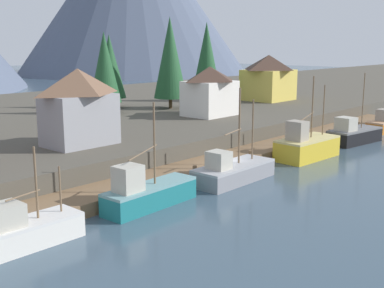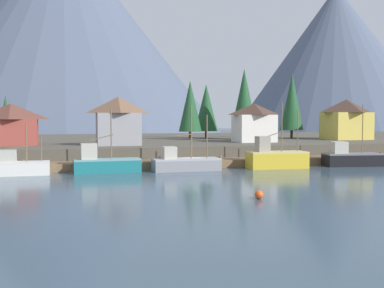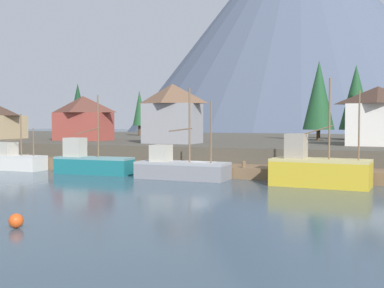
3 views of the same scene
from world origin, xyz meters
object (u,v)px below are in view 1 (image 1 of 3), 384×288
at_px(fishing_boat_grey, 233,171).
at_px(house_grey, 79,106).
at_px(conifer_mid_left, 110,66).
at_px(house_white, 210,91).
at_px(conifer_near_right, 105,67).
at_px(fishing_boat_white, 15,233).
at_px(conifer_near_left, 170,58).
at_px(fishing_boat_black, 353,134).
at_px(fishing_boat_yellow, 306,146).
at_px(house_yellow, 268,77).
at_px(fishing_boat_teal, 147,193).
at_px(conifer_mid_right, 207,57).

relative_size(fishing_boat_grey, house_grey, 1.18).
xyz_separation_m(fishing_boat_grey, conifer_mid_left, (12.46, 32.02, 7.46)).
height_order(house_white, conifer_near_right, conifer_near_right).
bearing_deg(fishing_boat_white, conifer_near_left, 32.98).
bearing_deg(fishing_boat_grey, fishing_boat_black, -1.51).
xyz_separation_m(house_grey, conifer_mid_left, (19.08, 19.48, 2.33)).
xyz_separation_m(fishing_boat_yellow, conifer_mid_left, (0.50, 32.29, 7.10)).
xyz_separation_m(house_white, conifer_near_right, (-7.73, 11.52, 2.87)).
relative_size(fishing_boat_grey, house_white, 1.27).
distance_m(fishing_boat_black, conifer_mid_left, 34.77).
xyz_separation_m(fishing_boat_white, fishing_boat_yellow, (31.73, -0.66, 0.26)).
relative_size(fishing_boat_white, conifer_near_right, 0.71).
bearing_deg(fishing_boat_yellow, house_yellow, 44.29).
height_order(fishing_boat_grey, fishing_boat_black, fishing_boat_black).
bearing_deg(conifer_near_left, fishing_boat_teal, -137.89).
bearing_deg(fishing_boat_yellow, house_white, 80.03).
xyz_separation_m(fishing_boat_yellow, fishing_boat_black, (10.91, -0.07, -0.19)).
bearing_deg(conifer_near_right, fishing_boat_yellow, -81.97).
relative_size(fishing_boat_white, fishing_boat_black, 0.92).
bearing_deg(fishing_boat_teal, conifer_mid_right, 33.27).
xyz_separation_m(fishing_boat_grey, conifer_near_right, (8.04, 27.50, 7.64)).
xyz_separation_m(fishing_boat_grey, house_yellow, (35.74, 20.44, 5.31)).
height_order(house_yellow, conifer_mid_right, conifer_mid_right).
relative_size(house_white, conifer_near_left, 0.50).
bearing_deg(fishing_boat_grey, conifer_near_right, 73.06).
xyz_separation_m(house_white, conifer_near_left, (1.69, 8.80, 3.95)).
xyz_separation_m(fishing_boat_grey, conifer_mid_right, (28.30, 27.33, 8.60)).
relative_size(fishing_boat_teal, conifer_mid_left, 0.75).
distance_m(fishing_boat_yellow, conifer_near_left, 26.98).
relative_size(fishing_boat_teal, house_grey, 1.12).
distance_m(fishing_boat_grey, conifer_mid_left, 35.16).
distance_m(fishing_boat_white, house_white, 39.10).
height_order(house_white, conifer_mid_right, conifer_mid_right).
xyz_separation_m(fishing_boat_grey, conifer_near_left, (17.46, 24.78, 8.73)).
height_order(fishing_boat_black, house_white, house_white).
height_order(fishing_boat_teal, fishing_boat_yellow, fishing_boat_yellow).
height_order(fishing_boat_yellow, house_grey, house_grey).
distance_m(fishing_boat_teal, house_yellow, 49.89).
bearing_deg(house_grey, conifer_near_left, 26.96).
relative_size(fishing_boat_yellow, fishing_boat_black, 1.02).
height_order(conifer_near_left, conifer_mid_left, conifer_near_left).
bearing_deg(fishing_boat_yellow, fishing_boat_teal, -178.30).
bearing_deg(fishing_boat_white, house_grey, 42.48).
bearing_deg(conifer_near_left, house_grey, -153.04).
relative_size(conifer_near_right, conifer_mid_left, 1.03).
relative_size(fishing_boat_black, conifer_near_left, 0.64).
height_order(house_white, conifer_near_left, conifer_near_left).
height_order(conifer_near_left, conifer_mid_right, conifer_near_left).
relative_size(conifer_near_left, conifer_mid_left, 1.23).
distance_m(conifer_near_left, conifer_near_right, 9.87).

